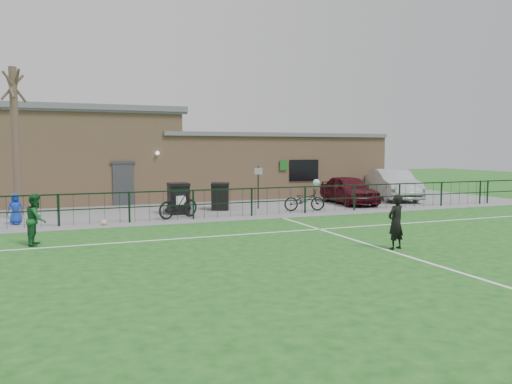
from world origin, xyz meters
name	(u,v)px	position (x,y,z in m)	size (l,w,h in m)	color
ground	(326,257)	(0.00, 0.00, 0.00)	(90.00, 90.00, 0.00)	#184E17
paving_strip	(195,204)	(0.00, 13.50, 0.01)	(34.00, 13.00, 0.02)	slate
pitch_line_touch	(231,218)	(0.00, 7.80, 0.00)	(28.00, 0.10, 0.01)	white
pitch_line_mid	(267,233)	(0.00, 4.00, 0.00)	(28.00, 0.10, 0.01)	white
pitch_line_perp	(390,251)	(2.00, 0.00, 0.00)	(0.10, 16.00, 0.01)	white
perimeter_fence	(229,203)	(0.00, 8.00, 0.60)	(28.00, 0.10, 1.20)	black
bare_tree	(15,144)	(-8.00, 10.50, 3.00)	(0.30, 0.30, 6.00)	#4D392E
wheelie_bin_left	(178,199)	(-1.69, 9.81, 0.64)	(0.82, 0.93, 1.24)	black
wheelie_bin_right	(220,197)	(0.41, 10.48, 0.60)	(0.76, 0.87, 1.15)	black
sign_post	(258,187)	(2.19, 10.22, 1.02)	(0.06, 0.06, 2.00)	black
car_maroon	(349,190)	(7.28, 10.49, 0.74)	(1.70, 4.23, 1.44)	#480C18
car_silver	(393,184)	(10.68, 11.42, 0.86)	(1.77, 5.08, 1.67)	#AFB1B7
bicycle_d	(178,204)	(-2.01, 8.44, 0.59)	(0.54, 1.91, 1.15)	black
bicycle_e	(304,200)	(3.83, 8.71, 0.51)	(0.65, 1.86, 0.98)	black
spectator_child	(15,209)	(-7.99, 9.03, 0.60)	(0.57, 0.37, 1.16)	#1335B8
goalkeeper_kick	(393,220)	(2.27, 0.25, 0.81)	(1.15, 3.69, 1.81)	black
outfield_player	(36,219)	(-7.12, 4.59, 0.76)	(0.74, 0.57, 1.52)	#175327
ball_ground	(104,223)	(-4.97, 7.65, 0.11)	(0.23, 0.23, 0.23)	silver
clubhouse	(165,159)	(-0.88, 16.50, 2.22)	(24.25, 5.40, 4.96)	tan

